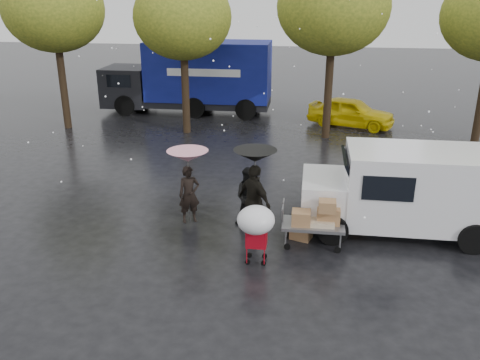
# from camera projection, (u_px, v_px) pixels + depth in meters

# --- Properties ---
(ground) EXTENTS (90.00, 90.00, 0.00)m
(ground) POSITION_uv_depth(u_px,v_px,m) (230.00, 245.00, 12.54)
(ground) COLOR black
(ground) RESTS_ON ground
(person_pink) EXTENTS (0.68, 0.59, 1.57)m
(person_pink) POSITION_uv_depth(u_px,v_px,m) (189.00, 194.00, 13.51)
(person_pink) COLOR black
(person_pink) RESTS_ON ground
(person_middle) EXTENTS (0.79, 0.62, 1.60)m
(person_middle) POSITION_uv_depth(u_px,v_px,m) (250.00, 197.00, 13.31)
(person_middle) COLOR black
(person_middle) RESTS_ON ground
(person_black) EXTENTS (1.13, 1.10, 1.90)m
(person_black) POSITION_uv_depth(u_px,v_px,m) (255.00, 201.00, 12.67)
(person_black) COLOR black
(person_black) RESTS_ON ground
(umbrella_pink) EXTENTS (1.09, 1.09, 2.01)m
(umbrella_pink) POSITION_uv_depth(u_px,v_px,m) (188.00, 156.00, 13.13)
(umbrella_pink) COLOR #4C4C4C
(umbrella_pink) RESTS_ON ground
(umbrella_black) EXTENTS (1.07, 1.07, 2.30)m
(umbrella_black) POSITION_uv_depth(u_px,v_px,m) (255.00, 156.00, 12.24)
(umbrella_black) COLOR #4C4C4C
(umbrella_black) RESTS_ON ground
(vendor_cart) EXTENTS (1.52, 0.80, 1.27)m
(vendor_cart) POSITION_uv_depth(u_px,v_px,m) (317.00, 219.00, 12.25)
(vendor_cart) COLOR slate
(vendor_cart) RESTS_ON ground
(shopping_cart) EXTENTS (0.84, 0.84, 1.46)m
(shopping_cart) POSITION_uv_depth(u_px,v_px,m) (256.00, 223.00, 11.25)
(shopping_cart) COLOR red
(shopping_cart) RESTS_ON ground
(white_van) EXTENTS (4.91, 2.18, 2.20)m
(white_van) POSITION_uv_depth(u_px,v_px,m) (406.00, 190.00, 12.83)
(white_van) COLOR white
(white_van) RESTS_ON ground
(blue_truck) EXTENTS (8.30, 2.60, 3.50)m
(blue_truck) POSITION_uv_depth(u_px,v_px,m) (192.00, 77.00, 25.14)
(blue_truck) COLOR navy
(blue_truck) RESTS_ON ground
(box_ground_near) EXTENTS (0.57, 0.51, 0.42)m
(box_ground_near) POSITION_uv_depth(u_px,v_px,m) (353.00, 223.00, 13.22)
(box_ground_near) COLOR olive
(box_ground_near) RESTS_ON ground
(box_ground_far) EXTENTS (0.60, 0.53, 0.39)m
(box_ground_far) POSITION_uv_depth(u_px,v_px,m) (301.00, 231.00, 12.79)
(box_ground_far) COLOR olive
(box_ground_far) RESTS_ON ground
(yellow_taxi) EXTENTS (4.14, 2.75, 1.31)m
(yellow_taxi) POSITION_uv_depth(u_px,v_px,m) (351.00, 112.00, 22.93)
(yellow_taxi) COLOR yellow
(yellow_taxi) RESTS_ON ground
(tree_row) EXTENTS (21.60, 4.40, 7.12)m
(tree_row) POSITION_uv_depth(u_px,v_px,m) (257.00, 12.00, 20.06)
(tree_row) COLOR black
(tree_row) RESTS_ON ground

